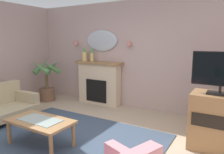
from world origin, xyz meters
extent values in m
cube|color=tan|center=(0.00, 0.00, -0.05)|extent=(6.60, 6.08, 0.10)
cube|color=#B29993|center=(0.00, 2.59, 1.35)|extent=(6.60, 0.10, 2.70)
cube|color=#38475B|center=(0.00, 0.20, 0.01)|extent=(3.20, 2.40, 0.01)
cube|color=beige|center=(-0.76, 2.38, 0.55)|extent=(1.20, 0.28, 1.10)
cube|color=black|center=(-0.76, 2.28, 0.38)|extent=(0.64, 0.12, 0.60)
cube|color=olive|center=(-0.76, 2.36, 1.13)|extent=(1.36, 0.36, 0.06)
cylinder|color=tan|center=(-1.21, 2.34, 1.28)|extent=(0.14, 0.14, 0.25)
cone|color=#4C8447|center=(-1.21, 2.34, 1.49)|extent=(0.10, 0.10, 0.16)
cylinder|color=tan|center=(-0.96, 2.34, 1.27)|extent=(0.09, 0.09, 0.23)
cone|color=#4C8447|center=(-0.96, 2.34, 1.47)|extent=(0.10, 0.10, 0.16)
ellipsoid|color=#B2BCC6|center=(-0.76, 2.51, 1.71)|extent=(0.96, 0.06, 0.56)
cone|color=#D17066|center=(-1.61, 2.46, 1.66)|extent=(0.14, 0.14, 0.14)
cone|color=#D17066|center=(0.09, 2.46, 1.66)|extent=(0.14, 0.14, 0.14)
cube|color=olive|center=(-0.23, -0.11, 0.42)|extent=(1.10, 0.60, 0.04)
cube|color=#8C9E99|center=(-0.23, -0.11, 0.44)|extent=(0.72, 0.36, 0.01)
cylinder|color=olive|center=(-0.72, -0.35, 0.20)|extent=(0.06, 0.06, 0.40)
cylinder|color=olive|center=(0.26, -0.35, 0.20)|extent=(0.06, 0.06, 0.40)
cylinder|color=olive|center=(-0.72, 0.13, 0.20)|extent=(0.06, 0.06, 0.40)
cylinder|color=olive|center=(0.26, 0.13, 0.20)|extent=(0.06, 0.06, 0.40)
cube|color=tan|center=(-1.83, 0.83, 0.40)|extent=(0.76, 0.18, 0.24)
cylinder|color=olive|center=(-1.49, 0.83, 0.05)|extent=(0.07, 0.07, 0.10)
cylinder|color=olive|center=(-2.17, 0.81, 0.05)|extent=(0.07, 0.07, 0.10)
cube|color=olive|center=(2.25, 1.23, 0.45)|extent=(0.80, 0.56, 0.90)
cube|color=black|center=(2.25, 0.95, 0.54)|extent=(0.68, 0.02, 0.20)
cube|color=black|center=(2.25, 1.21, 0.92)|extent=(0.36, 0.24, 0.03)
cylinder|color=black|center=(2.25, 1.21, 0.98)|extent=(0.04, 0.04, 0.10)
cube|color=black|center=(2.25, 1.21, 1.29)|extent=(0.84, 0.04, 0.52)
cube|color=black|center=(2.25, 1.19, 1.29)|extent=(0.80, 0.01, 0.48)
cylinder|color=brown|center=(-2.20, 1.84, 0.18)|extent=(0.42, 0.42, 0.36)
cylinder|color=brown|center=(-2.20, 1.84, 0.56)|extent=(0.08, 0.08, 0.39)
cone|color=#4C8447|center=(-1.97, 1.81, 0.99)|extent=(0.23, 0.60, 0.44)
cone|color=#4C8447|center=(-2.18, 2.07, 0.99)|extent=(0.60, 0.20, 0.42)
cone|color=#4C8447|center=(-2.43, 1.88, 0.99)|extent=(0.26, 0.57, 0.49)
cone|color=#4C8447|center=(-2.16, 1.61, 0.99)|extent=(0.61, 0.27, 0.41)
camera|label=1|loc=(2.45, -2.34, 1.71)|focal=34.14mm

